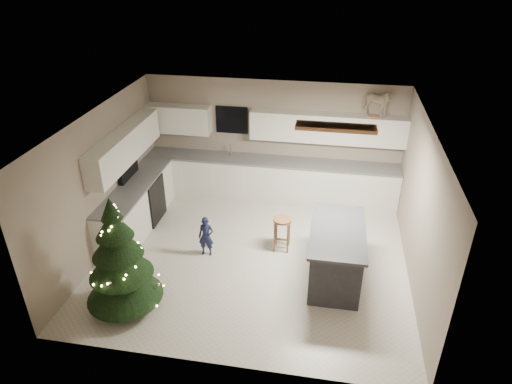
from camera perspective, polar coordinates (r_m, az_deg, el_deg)
ground_plane at (r=8.46m, az=-0.41°, el=-7.98°), size 5.50×5.50×0.00m
room_shell at (r=7.55m, az=-0.28°, el=2.73°), size 5.52×5.02×2.61m
cabinetry at (r=9.61m, az=-4.02°, el=2.06°), size 5.50×3.20×2.00m
island at (r=7.82m, az=9.93°, el=-7.61°), size 0.90×1.70×0.95m
bar_stool at (r=8.39m, az=3.29°, el=-4.29°), size 0.34×0.34×0.66m
christmas_tree at (r=7.26m, az=-16.62°, el=-8.60°), size 1.22×1.18×1.95m
toddler at (r=8.34m, az=-6.26°, el=-5.55°), size 0.29×0.20×0.77m
rocking_horse at (r=9.45m, az=14.76°, el=10.80°), size 0.72×0.54×0.57m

